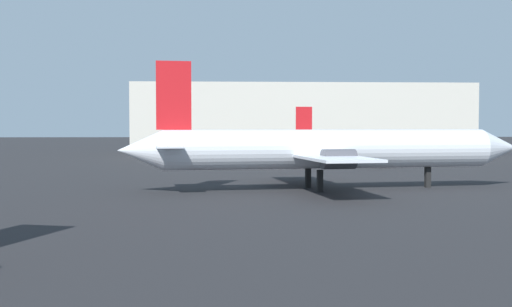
% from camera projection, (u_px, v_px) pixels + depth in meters
% --- Properties ---
extents(airplane_on_taxiway, '(36.05, 21.68, 10.82)m').
position_uv_depth(airplane_on_taxiway, '(327.00, 149.00, 54.42)').
color(airplane_on_taxiway, silver).
rests_on(airplane_on_taxiway, ground_plane).
extents(airplane_far_left, '(24.96, 22.65, 8.27)m').
position_uv_depth(airplane_far_left, '(363.00, 144.00, 92.31)').
color(airplane_far_left, silver).
rests_on(airplane_far_left, ground_plane).
extents(terminal_building, '(65.19, 19.21, 13.64)m').
position_uv_depth(terminal_building, '(300.00, 119.00, 126.49)').
color(terminal_building, beige).
rests_on(terminal_building, ground_plane).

